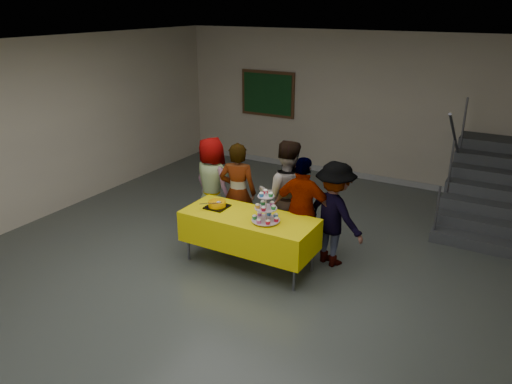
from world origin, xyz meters
The scene contains 11 objects.
room_shell centered at (0.00, 0.02, 2.13)m, with size 10.00×10.04×3.02m.
bake_table centered at (-0.02, 0.58, 0.56)m, with size 1.88×0.78×0.77m.
cupcake_stand centered at (0.28, 0.51, 0.93)m, with size 0.38×0.38×0.44m.
bear_cake centered at (-0.56, 0.61, 0.83)m, with size 0.32×0.36×0.12m.
schoolchild_a centered at (-1.17, 1.38, 0.77)m, with size 0.75×0.49×1.54m, color slate.
schoolchild_b centered at (-0.58, 1.21, 0.79)m, with size 0.57×0.38×1.57m, color slate.
schoolchild_c centered at (0.15, 1.37, 0.84)m, with size 0.81×0.63×1.67m, color slate.
schoolchild_d centered at (0.56, 1.09, 0.78)m, with size 0.91×0.38×1.55m, color slate.
schoolchild_e centered at (0.97, 1.25, 0.75)m, with size 0.97×0.56×1.51m, color slate.
staircase centered at (2.70, 4.13, 0.49)m, with size 1.30×2.40×2.04m.
noticeboard centered at (-2.09, 4.96, 1.60)m, with size 1.30×0.05×1.00m.
Camera 1 is at (3.15, -4.82, 3.52)m, focal length 35.00 mm.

